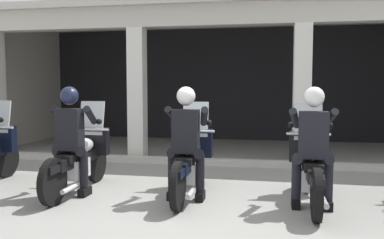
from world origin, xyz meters
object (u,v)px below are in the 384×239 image
Objects in this scene: motorcycle_left at (80,158)px; police_officer_center at (186,133)px; police_officer_left at (71,131)px; police_officer_right at (313,137)px; motorcycle_center at (190,161)px; motorcycle_right at (310,166)px.

motorcycle_left is 1.75m from police_officer_center.
motorcycle_left is 1.29× the size of police_officer_center.
police_officer_center is at bearing -7.38° from police_officer_left.
police_officer_left reaches higher than motorcycle_left.
police_officer_left is at bearing 167.69° from police_officer_right.
motorcycle_center is at bearing 82.36° from police_officer_center.
police_officer_right is (1.69, -0.10, 0.00)m from police_officer_center.
police_officer_center and police_officer_right have the same top height.
police_officer_right is (3.37, -0.30, 0.44)m from motorcycle_left.
police_officer_left is (-0.00, -0.28, 0.44)m from motorcycle_left.
police_officer_left is at bearing 175.46° from police_officer_center.
police_officer_left and police_officer_center have the same top height.
police_officer_center is 1.69m from police_officer_right.
motorcycle_left is 0.52m from police_officer_left.
police_officer_right reaches higher than motorcycle_left.
motorcycle_left is 3.38m from motorcycle_right.
police_officer_left is at bearing -100.48° from motorcycle_left.
motorcycle_center is (1.69, 0.08, 0.00)m from motorcycle_left.
motorcycle_left is 1.00× the size of motorcycle_center.
motorcycle_center is 0.52m from police_officer_center.
police_officer_right is at bearing -10.93° from police_officer_center.
police_officer_center is at bearing -16.98° from motorcycle_left.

